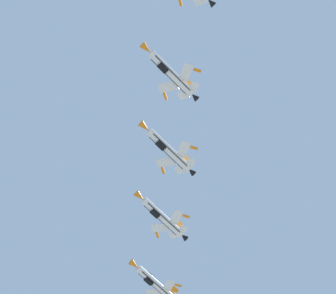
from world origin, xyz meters
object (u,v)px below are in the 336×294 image
at_px(fighter_jet_left_outer, 162,216).
at_px(fighter_jet_right_outer, 156,283).
at_px(fighter_jet_left_wing, 170,73).
at_px(fighter_jet_right_wing, 168,149).

bearing_deg(fighter_jet_left_outer, fighter_jet_right_outer, -40.69).
height_order(fighter_jet_left_wing, fighter_jet_right_outer, fighter_jet_right_outer).
relative_size(fighter_jet_left_outer, fighter_jet_right_outer, 1.00).
bearing_deg(fighter_jet_right_wing, fighter_jet_right_outer, -40.93).
xyz_separation_m(fighter_jet_left_wing, fighter_jet_left_outer, (-14.59, 30.18, 2.20)).
distance_m(fighter_jet_left_outer, fighter_jet_right_outer, 17.53).
bearing_deg(fighter_jet_left_wing, fighter_jet_right_outer, -41.89).
relative_size(fighter_jet_left_wing, fighter_jet_left_outer, 1.00).
distance_m(fighter_jet_left_wing, fighter_jet_left_outer, 33.60).
relative_size(fighter_jet_right_wing, fighter_jet_right_outer, 1.00).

